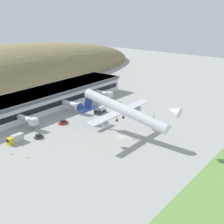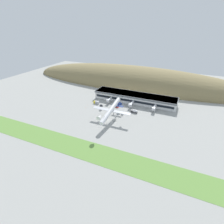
# 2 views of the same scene
# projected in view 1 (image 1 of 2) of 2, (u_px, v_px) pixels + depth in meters

# --- Properties ---
(ground_plane) EXTENTS (446.60, 446.60, 0.00)m
(ground_plane) POSITION_uv_depth(u_px,v_px,m) (122.00, 137.00, 129.75)
(ground_plane) COLOR #9E9E99
(terminal_building) EXTENTS (99.05, 21.18, 9.39)m
(terminal_building) POSITION_uv_depth(u_px,v_px,m) (48.00, 97.00, 166.58)
(terminal_building) COLOR silver
(terminal_building) RESTS_ON ground_plane
(jetway_0) EXTENTS (3.38, 11.67, 5.43)m
(jetway_0) POSITION_uv_depth(u_px,v_px,m) (28.00, 120.00, 137.65)
(jetway_0) COLOR silver
(jetway_0) RESTS_ON ground_plane
(jetway_1) EXTENTS (3.38, 12.58, 5.43)m
(jetway_1) POSITION_uv_depth(u_px,v_px,m) (73.00, 105.00, 158.13)
(jetway_1) COLOR silver
(jetway_1) RESTS_ON ground_plane
(jetway_2) EXTENTS (3.38, 11.68, 5.43)m
(jetway_2) POSITION_uv_depth(u_px,v_px,m) (104.00, 94.00, 177.62)
(jetway_2) COLOR silver
(jetway_2) RESTS_ON ground_plane
(cargo_airplane) EXTENTS (38.48, 50.39, 13.24)m
(cargo_airplane) POSITION_uv_depth(u_px,v_px,m) (122.00, 110.00, 128.23)
(cargo_airplane) COLOR silver
(service_car_0) EXTENTS (3.73, 1.97, 1.68)m
(service_car_0) POSITION_uv_depth(u_px,v_px,m) (39.00, 137.00, 128.36)
(service_car_0) COLOR #333338
(service_car_0) RESTS_ON ground_plane
(service_car_1) EXTENTS (4.58, 2.02, 1.67)m
(service_car_1) POSITION_uv_depth(u_px,v_px,m) (63.00, 122.00, 143.68)
(service_car_1) COLOR #B21E1E
(service_car_1) RESTS_ON ground_plane
(fuel_truck) EXTENTS (7.34, 2.50, 3.24)m
(fuel_truck) POSITION_uv_depth(u_px,v_px,m) (100.00, 110.00, 157.42)
(fuel_truck) COLOR #333338
(fuel_truck) RESTS_ON ground_plane
(box_truck) EXTENTS (6.98, 2.50, 3.25)m
(box_truck) POSITION_uv_depth(u_px,v_px,m) (15.00, 139.00, 124.07)
(box_truck) COLOR gold
(box_truck) RESTS_ON ground_plane
(traffic_cone_0) EXTENTS (0.52, 0.52, 0.58)m
(traffic_cone_0) POSITION_uv_depth(u_px,v_px,m) (28.00, 158.00, 111.70)
(traffic_cone_0) COLOR orange
(traffic_cone_0) RESTS_ON ground_plane
(traffic_cone_1) EXTENTS (0.52, 0.52, 0.58)m
(traffic_cone_1) POSITION_uv_depth(u_px,v_px,m) (11.00, 154.00, 114.66)
(traffic_cone_1) COLOR orange
(traffic_cone_1) RESTS_ON ground_plane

